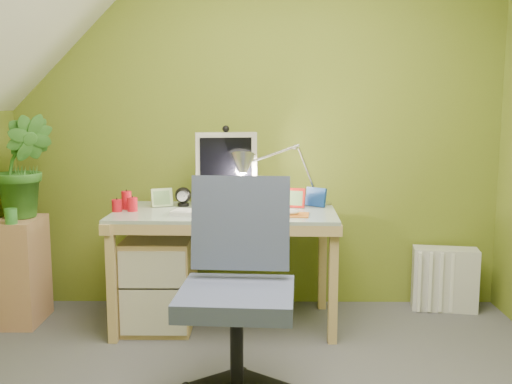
{
  "coord_description": "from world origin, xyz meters",
  "views": [
    {
      "loc": [
        0.03,
        -2.35,
        1.35
      ],
      "look_at": [
        0.0,
        1.0,
        0.85
      ],
      "focal_mm": 42.0,
      "sensor_mm": 36.0,
      "label": 1
    }
  ],
  "objects_px": {
    "desk_lamp": "(298,161)",
    "potted_plant": "(24,166)",
    "monitor": "(226,166)",
    "radiator": "(445,279)",
    "side_ledge": "(22,271)",
    "desk": "(225,268)",
    "task_chair": "(236,293)"
  },
  "relations": [
    {
      "from": "desk_lamp",
      "to": "potted_plant",
      "type": "distance_m",
      "value": 1.68
    },
    {
      "from": "desk",
      "to": "side_ledge",
      "type": "distance_m",
      "value": 1.26
    },
    {
      "from": "desk_lamp",
      "to": "task_chair",
      "type": "bearing_deg",
      "value": -118.66
    },
    {
      "from": "monitor",
      "to": "radiator",
      "type": "xyz_separation_m",
      "value": [
        1.43,
        0.1,
        -0.75
      ]
    },
    {
      "from": "potted_plant",
      "to": "radiator",
      "type": "relative_size",
      "value": 1.54
    },
    {
      "from": "desk_lamp",
      "to": "side_ledge",
      "type": "xyz_separation_m",
      "value": [
        -1.71,
        -0.15,
        -0.66
      ]
    },
    {
      "from": "desk_lamp",
      "to": "radiator",
      "type": "relative_size",
      "value": 1.37
    },
    {
      "from": "potted_plant",
      "to": "task_chair",
      "type": "bearing_deg",
      "value": -38.54
    },
    {
      "from": "potted_plant",
      "to": "task_chair",
      "type": "xyz_separation_m",
      "value": [
        1.34,
        -1.06,
        -0.45
      ]
    },
    {
      "from": "desk_lamp",
      "to": "side_ledge",
      "type": "height_order",
      "value": "desk_lamp"
    },
    {
      "from": "desk",
      "to": "monitor",
      "type": "bearing_deg",
      "value": 91.62
    },
    {
      "from": "desk",
      "to": "side_ledge",
      "type": "height_order",
      "value": "desk"
    },
    {
      "from": "desk",
      "to": "radiator",
      "type": "distance_m",
      "value": 1.46
    },
    {
      "from": "monitor",
      "to": "task_chair",
      "type": "xyz_separation_m",
      "value": [
        0.11,
        -1.16,
        -0.44
      ]
    },
    {
      "from": "potted_plant",
      "to": "radiator",
      "type": "distance_m",
      "value": 2.77
    },
    {
      "from": "side_ledge",
      "to": "task_chair",
      "type": "bearing_deg",
      "value": -36.54
    },
    {
      "from": "monitor",
      "to": "potted_plant",
      "type": "height_order",
      "value": "potted_plant"
    },
    {
      "from": "monitor",
      "to": "potted_plant",
      "type": "bearing_deg",
      "value": 175.49
    },
    {
      "from": "monitor",
      "to": "radiator",
      "type": "bearing_deg",
      "value": -5.01
    },
    {
      "from": "desk",
      "to": "radiator",
      "type": "height_order",
      "value": "desk"
    },
    {
      "from": "desk",
      "to": "task_chair",
      "type": "distance_m",
      "value": 1.0
    },
    {
      "from": "side_ledge",
      "to": "radiator",
      "type": "height_order",
      "value": "side_ledge"
    },
    {
      "from": "desk",
      "to": "task_chair",
      "type": "xyz_separation_m",
      "value": [
        0.11,
        -0.98,
        0.16
      ]
    },
    {
      "from": "desk_lamp",
      "to": "side_ledge",
      "type": "bearing_deg",
      "value": 172.63
    },
    {
      "from": "side_ledge",
      "to": "radiator",
      "type": "relative_size",
      "value": 1.59
    },
    {
      "from": "task_chair",
      "to": "radiator",
      "type": "relative_size",
      "value": 2.52
    },
    {
      "from": "monitor",
      "to": "task_chair",
      "type": "bearing_deg",
      "value": -93.68
    },
    {
      "from": "desk",
      "to": "radiator",
      "type": "relative_size",
      "value": 3.23
    },
    {
      "from": "side_ledge",
      "to": "radiator",
      "type": "distance_m",
      "value": 2.7
    },
    {
      "from": "monitor",
      "to": "radiator",
      "type": "height_order",
      "value": "monitor"
    },
    {
      "from": "side_ledge",
      "to": "task_chair",
      "type": "distance_m",
      "value": 1.71
    },
    {
      "from": "monitor",
      "to": "radiator",
      "type": "distance_m",
      "value": 1.61
    }
  ]
}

